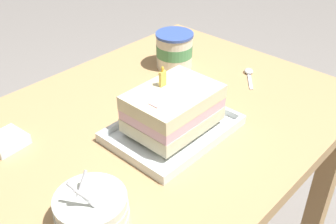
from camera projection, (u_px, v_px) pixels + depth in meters
The scene contains 7 objects.
dining_table at pixel (164, 147), 1.12m from camera, with size 0.98×0.77×0.73m.
foil_tray at pixel (173, 130), 0.97m from camera, with size 0.30×0.22×0.02m.
birthday_cake at pixel (173, 108), 0.94m from camera, with size 0.21×0.15×0.14m.
bowl_stack at pixel (92, 211), 0.73m from camera, with size 0.14×0.14×0.12m.
ice_cream_tub at pixel (174, 50), 1.24m from camera, with size 0.12×0.12×0.11m.
serving_spoon_near_tray at pixel (249, 73), 1.22m from camera, with size 0.11×0.09×0.01m.
napkin_pile at pixel (7, 141), 0.93m from camera, with size 0.09×0.08×0.02m.
Camera 1 is at (-0.64, -0.60, 1.32)m, focal length 42.86 mm.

